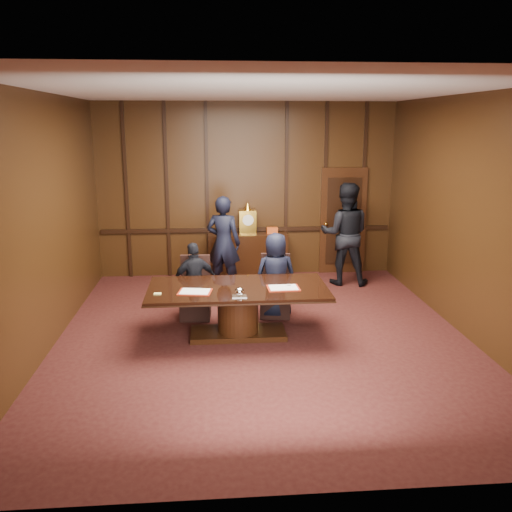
# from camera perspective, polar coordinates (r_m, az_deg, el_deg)

# --- Properties ---
(room) EXTENTS (7.00, 7.04, 3.50)m
(room) POSITION_cam_1_polar(r_m,az_deg,el_deg) (7.75, 1.14, 3.74)
(room) COLOR #340F0E
(room) RESTS_ON ground
(sideboard) EXTENTS (1.60, 0.45, 1.54)m
(sideboard) POSITION_cam_1_polar(r_m,az_deg,el_deg) (11.05, -0.86, 0.25)
(sideboard) COLOR black
(sideboard) RESTS_ON ground
(conference_table) EXTENTS (2.62, 1.32, 0.76)m
(conference_table) POSITION_cam_1_polar(r_m,az_deg,el_deg) (7.97, -1.91, -5.00)
(conference_table) COLOR black
(conference_table) RESTS_ON ground
(folder_left) EXTENTS (0.51, 0.40, 0.02)m
(folder_left) POSITION_cam_1_polar(r_m,az_deg,el_deg) (7.69, -6.44, -3.76)
(folder_left) COLOR maroon
(folder_left) RESTS_ON conference_table
(folder_right) EXTENTS (0.47, 0.34, 0.02)m
(folder_right) POSITION_cam_1_polar(r_m,az_deg,el_deg) (7.83, 2.90, -3.37)
(folder_right) COLOR maroon
(folder_right) RESTS_ON conference_table
(inkstand) EXTENTS (0.20, 0.14, 0.12)m
(inkstand) POSITION_cam_1_polar(r_m,az_deg,el_deg) (7.45, -1.76, -3.89)
(inkstand) COLOR white
(inkstand) RESTS_ON conference_table
(notepad) EXTENTS (0.10, 0.07, 0.01)m
(notepad) POSITION_cam_1_polar(r_m,az_deg,el_deg) (7.68, -10.33, -3.93)
(notepad) COLOR #EAE072
(notepad) RESTS_ON conference_table
(chair_left) EXTENTS (0.50, 0.50, 0.99)m
(chair_left) POSITION_cam_1_polar(r_m,az_deg,el_deg) (8.87, -6.39, -4.58)
(chair_left) COLOR black
(chair_left) RESTS_ON ground
(chair_right) EXTENTS (0.54, 0.54, 0.99)m
(chair_right) POSITION_cam_1_polar(r_m,az_deg,el_deg) (8.92, 2.03, -4.39)
(chair_right) COLOR black
(chair_right) RESTS_ON ground
(signatory_left) EXTENTS (0.79, 0.50, 1.25)m
(signatory_left) POSITION_cam_1_polar(r_m,az_deg,el_deg) (8.69, -6.47, -2.65)
(signatory_left) COLOR black
(signatory_left) RESTS_ON ground
(signatory_right) EXTENTS (0.72, 0.51, 1.39)m
(signatory_right) POSITION_cam_1_polar(r_m,az_deg,el_deg) (8.73, 2.09, -2.05)
(signatory_right) COLOR black
(signatory_right) RESTS_ON ground
(witness_left) EXTENTS (0.75, 0.62, 1.78)m
(witness_left) POSITION_cam_1_polar(r_m,az_deg,el_deg) (10.16, -3.44, 1.36)
(witness_left) COLOR black
(witness_left) RESTS_ON ground
(witness_right) EXTENTS (1.11, 0.95, 1.98)m
(witness_right) POSITION_cam_1_polar(r_m,az_deg,el_deg) (10.62, 9.35, 2.30)
(witness_right) COLOR black
(witness_right) RESTS_ON ground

